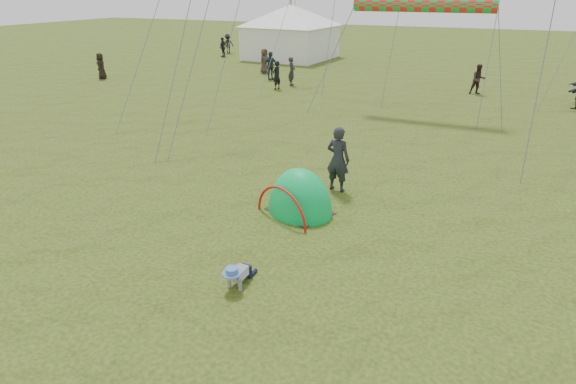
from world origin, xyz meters
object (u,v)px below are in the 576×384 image
at_px(crawling_toddler, 238,274).
at_px(event_marquee, 291,30).
at_px(popup_tent, 300,211).
at_px(standing_adult, 338,159).

xyz_separation_m(crawling_toddler, event_marquee, (-11.65, 29.86, 2.01)).
distance_m(crawling_toddler, popup_tent, 3.51).
bearing_deg(crawling_toddler, event_marquee, 113.70).
bearing_deg(event_marquee, crawling_toddler, -63.31).
height_order(crawling_toddler, popup_tent, popup_tent).
bearing_deg(popup_tent, crawling_toddler, -65.32).
relative_size(crawling_toddler, popup_tent, 0.29).
height_order(popup_tent, standing_adult, standing_adult).
bearing_deg(standing_adult, event_marquee, -55.73).
bearing_deg(popup_tent, event_marquee, 136.88).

